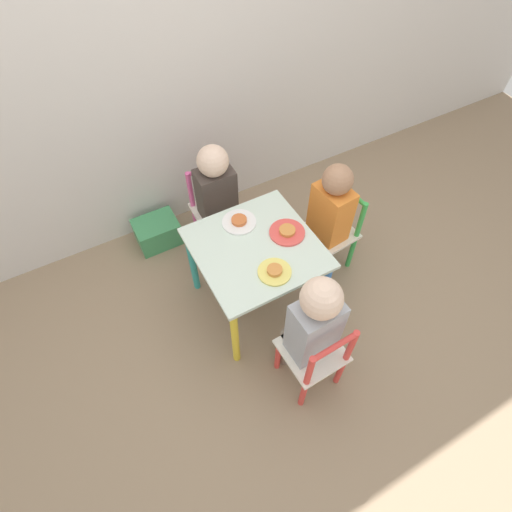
{
  "coord_description": "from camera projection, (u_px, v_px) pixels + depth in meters",
  "views": [
    {
      "loc": [
        -0.57,
        -1.02,
        1.94
      ],
      "look_at": [
        0.0,
        0.0,
        0.42
      ],
      "focal_mm": 28.0,
      "sensor_mm": 36.0,
      "label": 1
    }
  ],
  "objects": [
    {
      "name": "plate_front",
      "position": [
        275.0,
        271.0,
        1.77
      ],
      "size": [
        0.15,
        0.15,
        0.03
      ],
      "color": "#EADB66",
      "rests_on": "kids_table"
    },
    {
      "name": "ground_plane",
      "position": [
        256.0,
        301.0,
        2.26
      ],
      "size": [
        6.0,
        6.0,
        0.0
      ],
      "primitive_type": "plane",
      "color": "#8C755B"
    },
    {
      "name": "child_front",
      "position": [
        312.0,
        324.0,
        1.65
      ],
      "size": [
        0.2,
        0.22,
        0.77
      ],
      "rotation": [
        0.0,
        0.0,
        -3.11
      ],
      "color": "#7A6B5B",
      "rests_on": "ground_plane"
    },
    {
      "name": "child_right",
      "position": [
        328.0,
        214.0,
        2.06
      ],
      "size": [
        0.22,
        0.21,
        0.74
      ],
      "rotation": [
        0.0,
        0.0,
        -1.47
      ],
      "color": "#4C608E",
      "rests_on": "ground_plane"
    },
    {
      "name": "plate_back",
      "position": [
        239.0,
        222.0,
        1.95
      ],
      "size": [
        0.17,
        0.17,
        0.03
      ],
      "color": "white",
      "rests_on": "kids_table"
    },
    {
      "name": "child_back",
      "position": [
        217.0,
        194.0,
        2.15
      ],
      "size": [
        0.2,
        0.22,
        0.74
      ],
      "rotation": [
        0.0,
        0.0,
        -0.03
      ],
      "color": "#4C608E",
      "rests_on": "ground_plane"
    },
    {
      "name": "chair_green",
      "position": [
        332.0,
        232.0,
        2.23
      ],
      "size": [
        0.28,
        0.28,
        0.52
      ],
      "rotation": [
        0.0,
        0.0,
        -1.47
      ],
      "color": "silver",
      "rests_on": "ground_plane"
    },
    {
      "name": "plate_right",
      "position": [
        287.0,
        232.0,
        1.91
      ],
      "size": [
        0.17,
        0.17,
        0.03
      ],
      "color": "#E54C47",
      "rests_on": "kids_table"
    },
    {
      "name": "kids_table",
      "position": [
        256.0,
        257.0,
        1.93
      ],
      "size": [
        0.57,
        0.57,
        0.49
      ],
      "color": "silver",
      "rests_on": "ground_plane"
    },
    {
      "name": "chair_pink",
      "position": [
        216.0,
        211.0,
        2.33
      ],
      "size": [
        0.27,
        0.27,
        0.52
      ],
      "rotation": [
        0.0,
        0.0,
        -0.03
      ],
      "color": "silver",
      "rests_on": "ground_plane"
    },
    {
      "name": "storage_bin",
      "position": [
        157.0,
        232.0,
        2.46
      ],
      "size": [
        0.26,
        0.2,
        0.16
      ],
      "color": "#3D8E56",
      "rests_on": "ground_plane"
    },
    {
      "name": "chair_red",
      "position": [
        315.0,
        356.0,
        1.78
      ],
      "size": [
        0.27,
        0.27,
        0.52
      ],
      "rotation": [
        0.0,
        0.0,
        -3.11
      ],
      "color": "silver",
      "rests_on": "ground_plane"
    }
  ]
}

